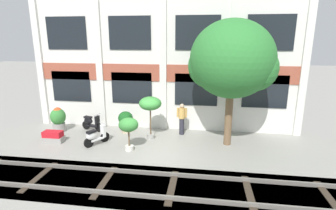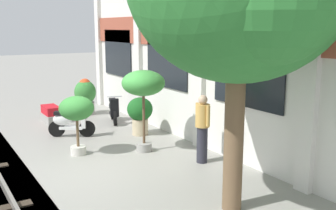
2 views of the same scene
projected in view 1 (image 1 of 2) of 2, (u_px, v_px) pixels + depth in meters
name	position (u px, v px, depth m)	size (l,w,h in m)	color
ground_plane	(153.00, 151.00, 11.75)	(80.00, 80.00, 0.00)	gray
apartment_facade	(164.00, 56.00, 13.86)	(14.37, 0.64, 7.93)	silver
rail_tracks	(137.00, 188.00, 9.08)	(22.01, 2.80, 0.43)	#5B5449
broadleaf_tree	(232.00, 61.00, 11.49)	(3.89, 3.70, 5.74)	brown
potted_plant_square_trough	(53.00, 137.00, 12.67)	(1.02, 0.55, 0.55)	gray
potted_plant_glazed_jar	(126.00, 120.00, 13.90)	(0.77, 0.77, 1.14)	tan
potted_plant_terracotta_small	(129.00, 126.00, 11.54)	(0.87, 0.87, 1.51)	beige
potted_plant_low_pan	(150.00, 105.00, 12.78)	(1.11, 1.11, 2.13)	gray
potted_plant_fluted_column	(58.00, 119.00, 14.00)	(0.79, 0.79, 1.34)	gray
scooter_near_curb	(91.00, 123.00, 14.20)	(1.34, 0.66, 0.98)	black
scooter_second_parked	(96.00, 136.00, 12.26)	(0.83, 1.22, 0.98)	black
resident_by_doorway	(182.00, 118.00, 13.53)	(0.53, 0.34, 1.64)	#282833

